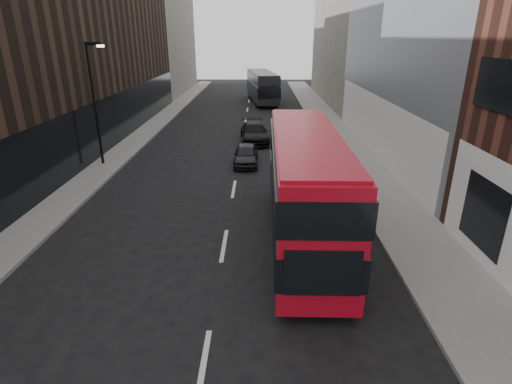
{
  "coord_description": "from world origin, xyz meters",
  "views": [
    {
      "loc": [
        1.35,
        -5.42,
        7.47
      ],
      "look_at": [
        1.23,
        7.23,
        2.5
      ],
      "focal_mm": 28.0,
      "sensor_mm": 36.0,
      "label": 1
    }
  ],
  "objects_px": {
    "car_b": "(307,154)",
    "car_c": "(254,133)",
    "street_lamp": "(95,97)",
    "grey_bus": "(262,86)",
    "red_bus": "(305,183)",
    "car_a": "(246,155)"
  },
  "relations": [
    {
      "from": "street_lamp",
      "to": "car_a",
      "type": "relative_size",
      "value": 1.94
    },
    {
      "from": "grey_bus",
      "to": "car_b",
      "type": "height_order",
      "value": "grey_bus"
    },
    {
      "from": "grey_bus",
      "to": "car_a",
      "type": "bearing_deg",
      "value": -100.41
    },
    {
      "from": "red_bus",
      "to": "car_c",
      "type": "relative_size",
      "value": 2.19
    },
    {
      "from": "car_c",
      "to": "car_b",
      "type": "bearing_deg",
      "value": -66.57
    },
    {
      "from": "car_c",
      "to": "red_bus",
      "type": "bearing_deg",
      "value": -87.57
    },
    {
      "from": "car_b",
      "to": "car_c",
      "type": "bearing_deg",
      "value": 119.14
    },
    {
      "from": "grey_bus",
      "to": "red_bus",
      "type": "bearing_deg",
      "value": -95.5
    },
    {
      "from": "car_b",
      "to": "red_bus",
      "type": "bearing_deg",
      "value": -96.78
    },
    {
      "from": "grey_bus",
      "to": "car_c",
      "type": "xyz_separation_m",
      "value": [
        -0.68,
        -19.23,
        -1.18
      ]
    },
    {
      "from": "car_c",
      "to": "grey_bus",
      "type": "bearing_deg",
      "value": 82.67
    },
    {
      "from": "red_bus",
      "to": "car_a",
      "type": "relative_size",
      "value": 2.91
    },
    {
      "from": "street_lamp",
      "to": "red_bus",
      "type": "bearing_deg",
      "value": -40.02
    },
    {
      "from": "street_lamp",
      "to": "grey_bus",
      "type": "relative_size",
      "value": 0.63
    },
    {
      "from": "street_lamp",
      "to": "red_bus",
      "type": "xyz_separation_m",
      "value": [
        11.26,
        -9.45,
        -1.84
      ]
    },
    {
      "from": "car_a",
      "to": "car_c",
      "type": "height_order",
      "value": "car_c"
    },
    {
      "from": "car_b",
      "to": "car_c",
      "type": "relative_size",
      "value": 0.97
    },
    {
      "from": "red_bus",
      "to": "car_b",
      "type": "relative_size",
      "value": 2.26
    },
    {
      "from": "car_a",
      "to": "car_b",
      "type": "bearing_deg",
      "value": -5.35
    },
    {
      "from": "red_bus",
      "to": "car_b",
      "type": "distance_m",
      "value": 9.66
    },
    {
      "from": "car_b",
      "to": "street_lamp",
      "type": "bearing_deg",
      "value": -179.62
    },
    {
      "from": "red_bus",
      "to": "grey_bus",
      "type": "bearing_deg",
      "value": 93.16
    }
  ]
}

